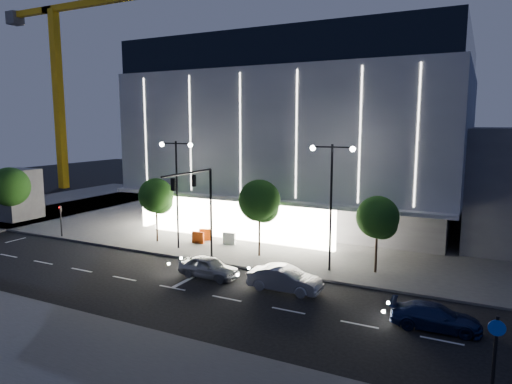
{
  "coord_description": "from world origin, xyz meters",
  "views": [
    {
      "loc": [
        19.25,
        -23.99,
        10.33
      ],
      "look_at": [
        3.2,
        8.02,
        5.0
      ],
      "focal_mm": 32.0,
      "sensor_mm": 36.0,
      "label": 1
    }
  ],
  "objects_px": {
    "car_third": "(435,317)",
    "car_second": "(285,279)",
    "street_lamp_east": "(331,189)",
    "tree_mid": "(260,203)",
    "street_lamp_west": "(177,179)",
    "car_lead": "(209,267)",
    "barrier_d": "(229,238)",
    "tree_right": "(378,220)",
    "cycle_sign_pole": "(494,364)",
    "barrier_a": "(198,237)",
    "ped_signal_far": "(61,218)",
    "tower_crane": "(61,58)",
    "traffic_mast": "(200,198)",
    "tree_left": "(156,198)",
    "barrier_c": "(205,234)"
  },
  "relations": [
    {
      "from": "traffic_mast",
      "to": "street_lamp_east",
      "type": "height_order",
      "value": "street_lamp_east"
    },
    {
      "from": "car_lead",
      "to": "car_second",
      "type": "height_order",
      "value": "car_second"
    },
    {
      "from": "car_lead",
      "to": "street_lamp_east",
      "type": "bearing_deg",
      "value": -54.57
    },
    {
      "from": "tower_crane",
      "to": "car_second",
      "type": "height_order",
      "value": "tower_crane"
    },
    {
      "from": "street_lamp_west",
      "to": "barrier_c",
      "type": "distance_m",
      "value": 6.24
    },
    {
      "from": "tower_crane",
      "to": "tree_left",
      "type": "distance_m",
      "value": 43.96
    },
    {
      "from": "barrier_a",
      "to": "ped_signal_far",
      "type": "bearing_deg",
      "value": -167.4
    },
    {
      "from": "barrier_c",
      "to": "street_lamp_east",
      "type": "bearing_deg",
      "value": -35.77
    },
    {
      "from": "traffic_mast",
      "to": "tree_left",
      "type": "xyz_separation_m",
      "value": [
        -6.97,
        3.68,
        -0.99
      ]
    },
    {
      "from": "tree_right",
      "to": "barrier_a",
      "type": "relative_size",
      "value": 5.01
    },
    {
      "from": "cycle_sign_pole",
      "to": "barrier_c",
      "type": "bearing_deg",
      "value": 143.27
    },
    {
      "from": "car_third",
      "to": "barrier_c",
      "type": "distance_m",
      "value": 22.12
    },
    {
      "from": "car_lead",
      "to": "barrier_c",
      "type": "xyz_separation_m",
      "value": [
        -5.43,
        7.99,
        -0.08
      ]
    },
    {
      "from": "street_lamp_east",
      "to": "tree_mid",
      "type": "height_order",
      "value": "street_lamp_east"
    },
    {
      "from": "tower_crane",
      "to": "tree_right",
      "type": "bearing_deg",
      "value": -21.25
    },
    {
      "from": "tower_crane",
      "to": "car_third",
      "type": "bearing_deg",
      "value": -25.79
    },
    {
      "from": "cycle_sign_pole",
      "to": "barrier_a",
      "type": "bearing_deg",
      "value": 145.24
    },
    {
      "from": "barrier_d",
      "to": "tree_right",
      "type": "bearing_deg",
      "value": -14.67
    },
    {
      "from": "street_lamp_west",
      "to": "barrier_a",
      "type": "height_order",
      "value": "street_lamp_west"
    },
    {
      "from": "ped_signal_far",
      "to": "tree_mid",
      "type": "bearing_deg",
      "value": 7.55
    },
    {
      "from": "tree_left",
      "to": "tree_right",
      "type": "relative_size",
      "value": 1.04
    },
    {
      "from": "tree_mid",
      "to": "car_third",
      "type": "height_order",
      "value": "tree_mid"
    },
    {
      "from": "traffic_mast",
      "to": "cycle_sign_pole",
      "type": "xyz_separation_m",
      "value": [
        19.0,
        -10.85,
        -2.74
      ]
    },
    {
      "from": "ped_signal_far",
      "to": "car_lead",
      "type": "xyz_separation_m",
      "value": [
        18.0,
        -3.26,
        -1.16
      ]
    },
    {
      "from": "street_lamp_west",
      "to": "ped_signal_far",
      "type": "relative_size",
      "value": 3.0
    },
    {
      "from": "ped_signal_far",
      "to": "car_third",
      "type": "height_order",
      "value": "ped_signal_far"
    },
    {
      "from": "car_third",
      "to": "barrier_d",
      "type": "distance_m",
      "value": 19.69
    },
    {
      "from": "tree_mid",
      "to": "car_third",
      "type": "distance_m",
      "value": 15.8
    },
    {
      "from": "traffic_mast",
      "to": "street_lamp_west",
      "type": "relative_size",
      "value": 0.79
    },
    {
      "from": "street_lamp_west",
      "to": "car_lead",
      "type": "xyz_separation_m",
      "value": [
        6.0,
        -4.77,
        -5.23
      ]
    },
    {
      "from": "street_lamp_east",
      "to": "tree_right",
      "type": "height_order",
      "value": "street_lamp_east"
    },
    {
      "from": "cycle_sign_pole",
      "to": "barrier_c",
      "type": "height_order",
      "value": "cycle_sign_pole"
    },
    {
      "from": "car_third",
      "to": "barrier_a",
      "type": "distance_m",
      "value": 21.63
    },
    {
      "from": "car_lead",
      "to": "traffic_mast",
      "type": "bearing_deg",
      "value": 44.75
    },
    {
      "from": "barrier_a",
      "to": "barrier_c",
      "type": "height_order",
      "value": "same"
    },
    {
      "from": "barrier_a",
      "to": "traffic_mast",
      "type": "bearing_deg",
      "value": -57.23
    },
    {
      "from": "car_lead",
      "to": "barrier_d",
      "type": "xyz_separation_m",
      "value": [
        -2.84,
        7.72,
        -0.08
      ]
    },
    {
      "from": "street_lamp_west",
      "to": "car_third",
      "type": "xyz_separation_m",
      "value": [
        20.56,
        -6.25,
        -5.31
      ]
    },
    {
      "from": "car_third",
      "to": "tower_crane",
      "type": "bearing_deg",
      "value": 60.2
    },
    {
      "from": "tree_left",
      "to": "barrier_d",
      "type": "relative_size",
      "value": 5.2
    },
    {
      "from": "cycle_sign_pole",
      "to": "car_second",
      "type": "bearing_deg",
      "value": 142.49
    },
    {
      "from": "street_lamp_west",
      "to": "car_third",
      "type": "relative_size",
      "value": 2.03
    },
    {
      "from": "street_lamp_east",
      "to": "ped_signal_far",
      "type": "height_order",
      "value": "street_lamp_east"
    },
    {
      "from": "cycle_sign_pole",
      "to": "barrier_a",
      "type": "relative_size",
      "value": 3.64
    },
    {
      "from": "street_lamp_east",
      "to": "car_second",
      "type": "relative_size",
      "value": 1.94
    },
    {
      "from": "car_lead",
      "to": "barrier_d",
      "type": "relative_size",
      "value": 3.89
    },
    {
      "from": "street_lamp_east",
      "to": "tree_mid",
      "type": "relative_size",
      "value": 1.46
    },
    {
      "from": "car_third",
      "to": "car_second",
      "type": "bearing_deg",
      "value": 76.53
    },
    {
      "from": "car_second",
      "to": "barrier_c",
      "type": "bearing_deg",
      "value": 53.03
    },
    {
      "from": "car_lead",
      "to": "car_second",
      "type": "relative_size",
      "value": 0.92
    }
  ]
}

